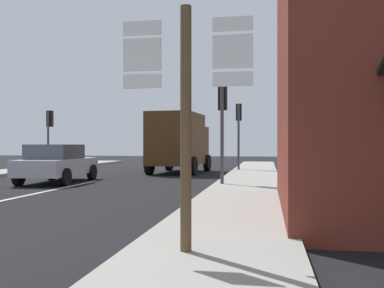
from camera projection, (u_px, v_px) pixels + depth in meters
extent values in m
plane|color=black|center=(74.00, 186.00, 15.69)|extent=(80.00, 80.00, 0.00)
cube|color=gray|center=(244.00, 193.00, 12.68)|extent=(2.29, 44.00, 0.14)
cube|color=silver|center=(9.00, 199.00, 11.75)|extent=(0.16, 12.00, 0.01)
cube|color=#B7BABF|center=(58.00, 167.00, 16.97)|extent=(1.95, 4.28, 0.60)
cube|color=#47515B|center=(55.00, 152.00, 16.73)|extent=(1.65, 2.17, 0.55)
cylinder|color=black|center=(52.00, 172.00, 18.42)|extent=(0.25, 0.65, 0.64)
cylinder|color=black|center=(92.00, 172.00, 18.21)|extent=(0.25, 0.65, 0.64)
cylinder|color=black|center=(19.00, 177.00, 15.74)|extent=(0.25, 0.65, 0.64)
cylinder|color=black|center=(65.00, 177.00, 15.53)|extent=(0.25, 0.65, 0.64)
cube|color=#4C2D14|center=(176.00, 139.00, 22.23)|extent=(2.44, 3.84, 2.60)
cube|color=#4C2D14|center=(188.00, 145.00, 24.66)|extent=(2.17, 1.44, 2.00)
cube|color=#47515B|center=(188.00, 131.00, 24.71)|extent=(1.76, 0.22, 0.70)
cylinder|color=black|center=(169.00, 163.00, 24.87)|extent=(0.34, 0.92, 0.90)
cylinder|color=black|center=(207.00, 163.00, 24.36)|extent=(0.34, 0.92, 0.90)
cylinder|color=black|center=(149.00, 165.00, 21.57)|extent=(0.34, 0.92, 0.90)
cylinder|color=black|center=(193.00, 166.00, 21.05)|extent=(0.34, 0.92, 0.90)
cylinder|color=brown|center=(186.00, 134.00, 5.49)|extent=(0.14, 0.14, 3.20)
cube|color=white|center=(142.00, 28.00, 5.64)|extent=(0.50, 0.03, 0.18)
cube|color=black|center=(143.00, 29.00, 5.66)|extent=(0.43, 0.01, 0.13)
cube|color=white|center=(142.00, 55.00, 5.64)|extent=(0.50, 0.03, 0.42)
cube|color=black|center=(143.00, 55.00, 5.66)|extent=(0.43, 0.01, 0.32)
cube|color=white|center=(142.00, 81.00, 5.64)|extent=(0.50, 0.03, 0.18)
cube|color=black|center=(143.00, 81.00, 5.65)|extent=(0.43, 0.01, 0.13)
cube|color=white|center=(233.00, 24.00, 5.44)|extent=(0.50, 0.03, 0.18)
cube|color=black|center=(233.00, 24.00, 5.46)|extent=(0.43, 0.01, 0.13)
cube|color=white|center=(233.00, 51.00, 5.44)|extent=(0.50, 0.03, 0.42)
cube|color=black|center=(233.00, 52.00, 5.46)|extent=(0.43, 0.01, 0.32)
cube|color=white|center=(233.00, 79.00, 5.44)|extent=(0.50, 0.03, 0.18)
cube|color=black|center=(233.00, 79.00, 5.46)|extent=(0.43, 0.01, 0.13)
cylinder|color=#47474C|center=(48.00, 141.00, 24.62)|extent=(0.12, 0.12, 3.38)
cube|color=black|center=(50.00, 119.00, 24.82)|extent=(0.30, 0.28, 0.90)
sphere|color=#360303|center=(51.00, 114.00, 24.95)|extent=(0.18, 0.18, 0.18)
sphere|color=#3C2303|center=(51.00, 119.00, 24.95)|extent=(0.18, 0.18, 0.18)
sphere|color=#0CA526|center=(51.00, 124.00, 24.95)|extent=(0.18, 0.18, 0.18)
cylinder|color=#47474C|center=(222.00, 135.00, 14.92)|extent=(0.12, 0.12, 3.55)
cube|color=black|center=(223.00, 97.00, 15.12)|extent=(0.30, 0.28, 0.90)
sphere|color=#360303|center=(223.00, 90.00, 15.26)|extent=(0.18, 0.18, 0.18)
sphere|color=#3C2303|center=(223.00, 98.00, 15.26)|extent=(0.18, 0.18, 0.18)
sphere|color=#0CA526|center=(223.00, 106.00, 15.26)|extent=(0.18, 0.18, 0.18)
cylinder|color=#47474C|center=(239.00, 138.00, 23.51)|extent=(0.12, 0.12, 3.66)
cube|color=black|center=(239.00, 112.00, 23.70)|extent=(0.30, 0.28, 0.90)
sphere|color=#360303|center=(239.00, 107.00, 23.84)|extent=(0.18, 0.18, 0.18)
sphere|color=#3C2303|center=(239.00, 113.00, 23.84)|extent=(0.18, 0.18, 0.18)
sphere|color=#0CA526|center=(239.00, 118.00, 23.84)|extent=(0.18, 0.18, 0.18)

